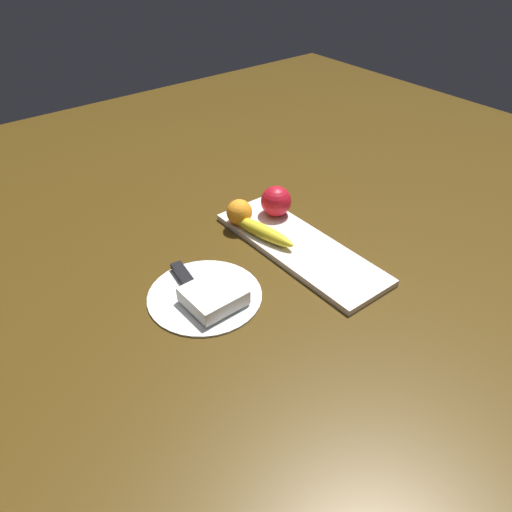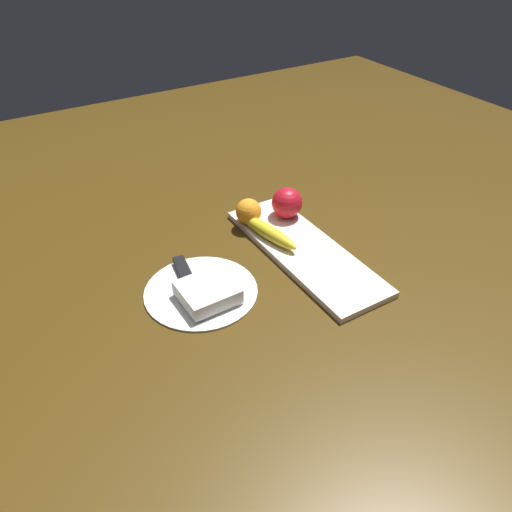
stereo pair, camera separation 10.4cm
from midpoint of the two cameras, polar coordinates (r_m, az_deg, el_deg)
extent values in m
plane|color=#442F0E|center=(1.13, 7.44, -0.07)|extent=(2.40, 2.40, 0.00)
cube|color=white|center=(1.13, 8.30, 0.43)|extent=(0.44, 0.15, 0.01)
sphere|color=red|center=(1.22, 6.04, 6.01)|extent=(0.07, 0.07, 0.07)
ellipsoid|color=yellow|center=(1.14, 4.05, 2.69)|extent=(0.18, 0.07, 0.03)
sphere|color=orange|center=(1.19, 1.65, 5.06)|extent=(0.06, 0.06, 0.06)
cylinder|color=white|center=(1.02, -3.34, -4.20)|extent=(0.23, 0.23, 0.01)
cube|color=white|center=(0.98, -2.57, -4.27)|extent=(0.10, 0.11, 0.03)
cube|color=silver|center=(1.01, -4.47, -3.86)|extent=(0.15, 0.04, 0.00)
cube|color=black|center=(1.06, -5.53, -1.71)|extent=(0.09, 0.04, 0.01)
camera|label=1|loc=(0.05, -87.14, 2.13)|focal=34.90mm
camera|label=2|loc=(0.05, 92.86, -2.13)|focal=34.90mm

